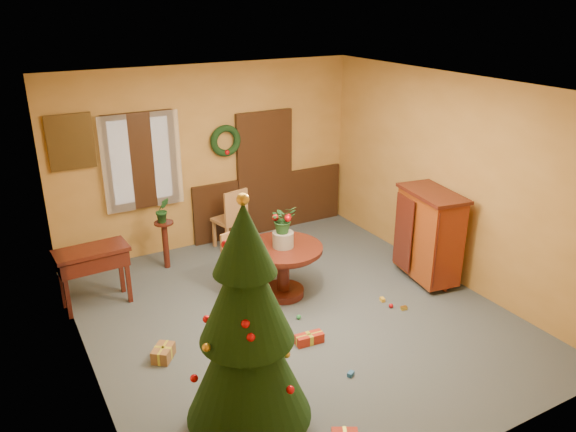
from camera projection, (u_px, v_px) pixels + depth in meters
room_envelope at (224, 176)px, 9.09m from camera, size 5.50×5.50×5.50m
dining_table at (283, 261)px, 7.54m from camera, size 1.06×1.06×0.73m
urn at (283, 239)px, 7.42m from camera, size 0.28×0.28×0.21m
centerpiece_plant at (283, 219)px, 7.32m from camera, size 0.34×0.29×0.37m
chair_near at (238, 262)px, 7.60m from camera, size 0.47×0.47×0.90m
chair_far at (232, 217)px, 8.95m from camera, size 0.53×0.53×1.02m
guitar at (260, 278)px, 7.34m from camera, size 0.44×0.57×0.77m
plant_stand at (165, 239)px, 8.35m from camera, size 0.29×0.29×0.74m
stand_plant at (163, 210)px, 8.18m from camera, size 0.21×0.18×0.38m
christmas_tree at (247, 329)px, 4.89m from camera, size 1.16×1.16×2.39m
writing_desk at (93, 263)px, 7.27m from camera, size 0.94×0.50×0.81m
sideboard at (429, 233)px, 7.90m from camera, size 0.71×1.12×1.34m
gift_c at (163, 353)px, 6.34m from camera, size 0.33×0.34×0.15m
gift_d at (309, 339)px, 6.63m from camera, size 0.35×0.17×0.12m
toy_a at (351, 374)px, 6.07m from camera, size 0.09×0.08×0.05m
toy_b at (299, 317)px, 7.14m from camera, size 0.06×0.06×0.06m
toy_c at (382, 300)px, 7.55m from camera, size 0.07×0.09×0.05m
toy_d at (391, 306)px, 7.39m from camera, size 0.06×0.06×0.06m
toy_e at (404, 308)px, 7.35m from camera, size 0.09×0.06×0.05m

